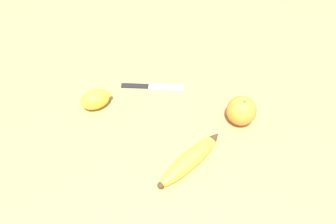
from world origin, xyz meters
The scene contains 5 objects.
ground_plane centered at (0.00, 0.00, 0.00)m, with size 3.00×3.00×0.00m, color tan.
banana centered at (0.12, 0.00, 0.02)m, with size 0.07×0.22×0.04m.
orange centered at (0.10, 0.19, 0.04)m, with size 0.08×0.08×0.08m.
lemon centered at (-0.18, -0.10, 0.03)m, with size 0.07×0.09×0.06m.
paring_knife centered at (-0.14, 0.06, 0.00)m, with size 0.13×0.16×0.01m.
Camera 1 is at (0.39, -0.27, 0.76)m, focal length 35.00 mm.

